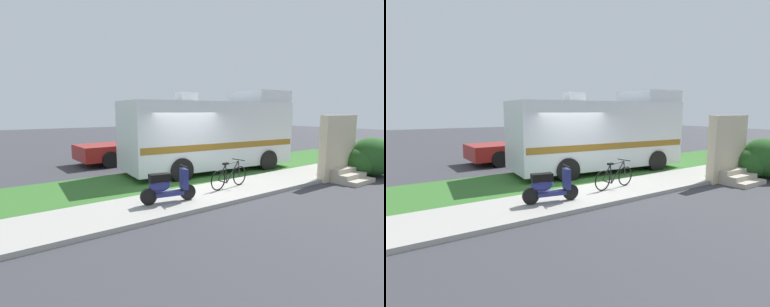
# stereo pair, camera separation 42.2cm
# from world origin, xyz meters

# --- Properties ---
(ground_plane) EXTENTS (80.00, 80.00, 0.00)m
(ground_plane) POSITION_xyz_m (0.00, 0.00, 0.00)
(ground_plane) COLOR #38383D
(sidewalk) EXTENTS (24.00, 2.00, 0.12)m
(sidewalk) POSITION_xyz_m (0.00, -1.20, 0.06)
(sidewalk) COLOR #9E9B93
(sidewalk) RESTS_ON ground
(grass_strip) EXTENTS (24.00, 3.40, 0.08)m
(grass_strip) POSITION_xyz_m (0.00, 1.50, 0.04)
(grass_strip) COLOR #336628
(grass_strip) RESTS_ON ground
(motorhome_rv) EXTENTS (7.35, 3.13, 3.42)m
(motorhome_rv) POSITION_xyz_m (2.00, 1.75, 1.63)
(motorhome_rv) COLOR silver
(motorhome_rv) RESTS_ON ground
(scooter) EXTENTS (1.55, 0.58, 0.97)m
(scooter) POSITION_xyz_m (-2.02, -1.30, 0.58)
(scooter) COLOR black
(scooter) RESTS_ON ground
(bicycle) EXTENTS (1.67, 0.52, 0.87)m
(bicycle) POSITION_xyz_m (0.41, -1.11, 0.49)
(bicycle) COLOR black
(bicycle) RESTS_ON ground
(pickup_truck_near) EXTENTS (5.29, 2.31, 1.81)m
(pickup_truck_near) POSITION_xyz_m (0.88, 6.01, 0.96)
(pickup_truck_near) COLOR maroon
(pickup_truck_near) RESTS_ON ground
(porch_steps) EXTENTS (2.00, 1.26, 2.40)m
(porch_steps) POSITION_xyz_m (4.86, -2.29, 0.97)
(porch_steps) COLOR #B2A893
(porch_steps) RESTS_ON ground
(bush_by_porch) EXTENTS (2.10, 1.58, 1.49)m
(bush_by_porch) POSITION_xyz_m (6.43, -2.68, 0.70)
(bush_by_porch) COLOR #23511E
(bush_by_porch) RESTS_ON ground
(bottle_green) EXTENTS (0.07, 0.07, 0.26)m
(bottle_green) POSITION_xyz_m (4.60, -1.61, 0.23)
(bottle_green) COLOR #B2B2B7
(bottle_green) RESTS_ON ground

